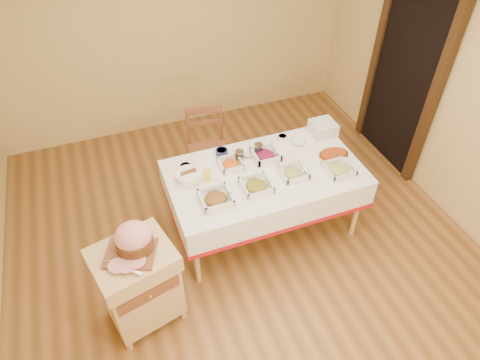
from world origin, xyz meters
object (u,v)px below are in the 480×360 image
at_px(dining_chair, 208,148).
at_px(preserve_jar_right, 258,149).
at_px(brass_platter, 333,155).
at_px(ham_on_board, 133,240).
at_px(preserve_jar_left, 239,156).
at_px(plate_stack, 323,128).
at_px(bread_basket, 189,176).
at_px(butcher_cart, 139,283).
at_px(mustard_bottle, 207,174).
at_px(dining_table, 264,184).

height_order(dining_chair, preserve_jar_right, dining_chair).
xyz_separation_m(dining_chair, brass_platter, (1.01, -0.89, 0.29)).
bearing_deg(brass_platter, dining_chair, 138.69).
height_order(ham_on_board, brass_platter, ham_on_board).
xyz_separation_m(preserve_jar_left, plate_stack, (0.96, 0.11, 0.02)).
distance_m(bread_basket, brass_platter, 1.42).
relative_size(butcher_cart, preserve_jar_right, 7.78).
xyz_separation_m(butcher_cart, brass_platter, (2.05, 0.57, 0.30)).
bearing_deg(plate_stack, dining_chair, 154.71).
bearing_deg(preserve_jar_right, butcher_cart, -147.72).
relative_size(butcher_cart, preserve_jar_left, 7.78).
height_order(preserve_jar_left, brass_platter, preserve_jar_left).
bearing_deg(butcher_cart, mustard_bottle, 39.95).
xyz_separation_m(butcher_cart, preserve_jar_left, (1.18, 0.84, 0.33)).
bearing_deg(preserve_jar_left, mustard_bottle, -155.64).
relative_size(preserve_jar_right, bread_basket, 0.45).
relative_size(dining_chair, preserve_jar_right, 8.62).
distance_m(dining_table, preserve_jar_right, 0.35).
bearing_deg(mustard_bottle, brass_platter, -4.50).
relative_size(ham_on_board, plate_stack, 1.62).
height_order(ham_on_board, plate_stack, ham_on_board).
xyz_separation_m(ham_on_board, bread_basket, (0.61, 0.70, -0.15)).
relative_size(preserve_jar_right, plate_stack, 0.45).
xyz_separation_m(butcher_cart, bread_basket, (0.65, 0.73, 0.32)).
bearing_deg(bread_basket, preserve_jar_right, 10.89).
relative_size(preserve_jar_right, brass_platter, 0.36).
xyz_separation_m(dining_chair, preserve_jar_right, (0.35, -0.59, 0.33)).
bearing_deg(brass_platter, butcher_cart, -164.38).
bearing_deg(preserve_jar_left, dining_table, -55.19).
relative_size(dining_table, butcher_cart, 2.15).
bearing_deg(preserve_jar_left, ham_on_board, -144.51).
bearing_deg(dining_table, butcher_cart, -155.86).
xyz_separation_m(dining_chair, ham_on_board, (-1.00, -1.43, 0.47)).
bearing_deg(brass_platter, ham_on_board, -164.91).
height_order(preserve_jar_left, bread_basket, preserve_jar_left).
xyz_separation_m(dining_table, preserve_jar_right, (0.04, 0.27, 0.21)).
height_order(butcher_cart, dining_chair, dining_chair).
relative_size(dining_chair, preserve_jar_left, 8.62).
bearing_deg(mustard_bottle, preserve_jar_right, 19.23).
relative_size(preserve_jar_right, mustard_bottle, 0.65).
relative_size(ham_on_board, preserve_jar_left, 3.58).
relative_size(dining_table, brass_platter, 6.05).
relative_size(dining_table, mustard_bottle, 10.93).
distance_m(dining_chair, plate_stack, 1.26).
bearing_deg(preserve_jar_right, bread_basket, -169.11).
relative_size(plate_stack, brass_platter, 0.80).
xyz_separation_m(ham_on_board, brass_platter, (2.01, 0.54, -0.18)).
height_order(ham_on_board, mustard_bottle, ham_on_board).
height_order(dining_table, ham_on_board, ham_on_board).
bearing_deg(butcher_cart, ham_on_board, 38.14).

